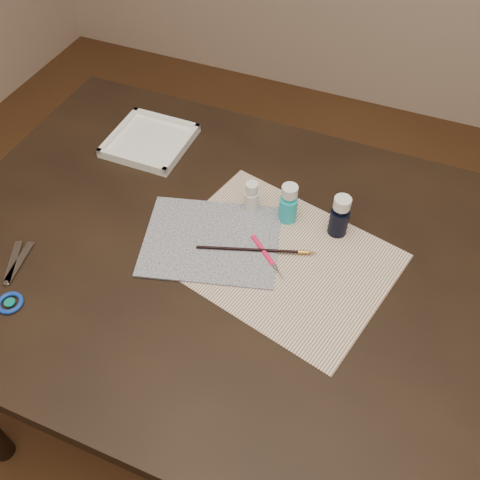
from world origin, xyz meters
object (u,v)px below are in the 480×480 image
at_px(paper, 279,257).
at_px(scissors, 6,276).
at_px(canvas, 211,240).
at_px(paint_bottle_navy, 340,216).
at_px(palette_tray, 150,140).
at_px(paint_bottle_cyan, 289,203).
at_px(paint_bottle_white, 252,197).

height_order(paper, scissors, scissors).
bearing_deg(canvas, paint_bottle_navy, 28.27).
bearing_deg(paint_bottle_navy, palette_tray, 168.18).
bearing_deg(paint_bottle_cyan, paint_bottle_navy, 2.15).
bearing_deg(canvas, paper, 5.36).
relative_size(scissors, palette_tray, 1.05).
relative_size(paper, paint_bottle_navy, 4.44).
xyz_separation_m(canvas, paint_bottle_cyan, (0.13, 0.12, 0.04)).
bearing_deg(palette_tray, scissors, -97.59).
xyz_separation_m(paper, paint_bottle_navy, (0.09, 0.11, 0.05)).
relative_size(paint_bottle_cyan, palette_tray, 0.51).
distance_m(canvas, paint_bottle_white, 0.13).
relative_size(paint_bottle_cyan, scissors, 0.48).
relative_size(paint_bottle_white, paint_bottle_cyan, 0.79).
distance_m(paper, paint_bottle_white, 0.15).
distance_m(paper, palette_tray, 0.47).
bearing_deg(paper, paint_bottle_cyan, 100.42).
distance_m(paint_bottle_white, paint_bottle_cyan, 0.08).
height_order(paint_bottle_cyan, scissors, paint_bottle_cyan).
height_order(canvas, paint_bottle_cyan, paint_bottle_cyan).
relative_size(paint_bottle_cyan, paint_bottle_navy, 0.96).
bearing_deg(canvas, palette_tray, 139.55).
xyz_separation_m(paper, scissors, (-0.48, -0.26, 0.00)).
relative_size(canvas, paint_bottle_white, 3.70).
distance_m(paper, paint_bottle_navy, 0.15).
xyz_separation_m(paper, palette_tray, (-0.42, 0.22, 0.01)).
height_order(canvas, paint_bottle_white, paint_bottle_white).
height_order(paint_bottle_white, palette_tray, paint_bottle_white).
distance_m(scissors, palette_tray, 0.48).
bearing_deg(canvas, scissors, -144.33).
relative_size(paper, paint_bottle_cyan, 4.62).
height_order(paint_bottle_white, scissors, paint_bottle_white).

